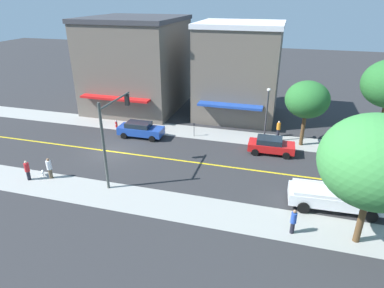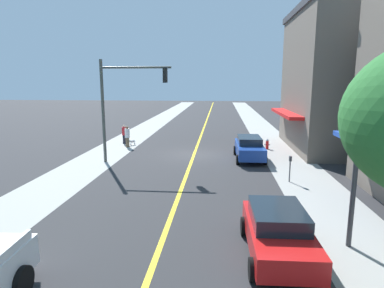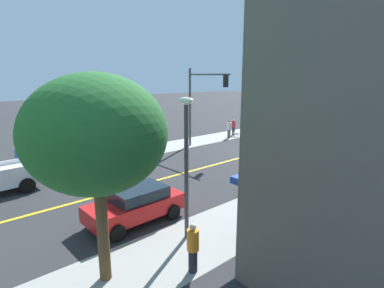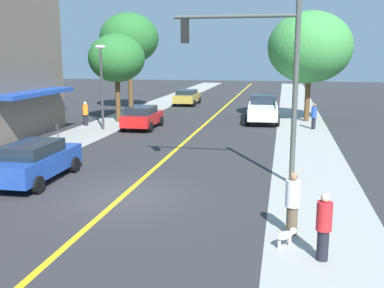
# 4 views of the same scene
# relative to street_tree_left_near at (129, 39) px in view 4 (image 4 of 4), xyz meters

# --- Properties ---
(ground_plane) EXTENTS (140.00, 140.00, 0.00)m
(ground_plane) POSITION_rel_street_tree_left_near_xyz_m (7.77, -23.73, -6.10)
(ground_plane) COLOR #2D2D30
(sidewalk_right) EXTENTS (3.29, 126.00, 0.01)m
(sidewalk_right) POSITION_rel_street_tree_left_near_xyz_m (14.38, -23.73, -6.10)
(sidewalk_right) COLOR #9E9E99
(sidewalk_right) RESTS_ON ground
(road_centerline_stripe) EXTENTS (0.20, 126.00, 0.00)m
(road_centerline_stripe) POSITION_rel_street_tree_left_near_xyz_m (7.77, -23.73, -6.10)
(road_centerline_stripe) COLOR yellow
(road_centerline_stripe) RESTS_ON ground
(street_tree_left_near) EXTENTS (5.01, 5.01, 8.26)m
(street_tree_left_near) POSITION_rel_street_tree_left_near_xyz_m (0.00, 0.00, 0.00)
(street_tree_left_near) COLOR brown
(street_tree_left_near) RESTS_ON ground
(street_tree_right_corner) EXTENTS (5.95, 5.95, 7.82)m
(street_tree_right_corner) POSITION_rel_street_tree_left_near_xyz_m (14.78, -3.92, -0.82)
(street_tree_right_corner) COLOR brown
(street_tree_right_corner) RESTS_ON ground
(street_tree_left_far) EXTENTS (3.99, 3.99, 6.24)m
(street_tree_left_far) POSITION_rel_street_tree_left_near_xyz_m (1.40, -6.87, -1.58)
(street_tree_left_far) COLOR brown
(street_tree_left_far) RESTS_ON ground
(parking_meter) EXTENTS (0.12, 0.18, 1.40)m
(parking_meter) POSITION_rel_street_tree_left_near_xyz_m (2.13, -17.40, -5.18)
(parking_meter) COLOR #4C4C51
(parking_meter) RESTS_ON ground
(traffic_light_mast) EXTENTS (4.62, 0.32, 6.69)m
(traffic_light_mast) POSITION_rel_street_tree_left_near_xyz_m (12.17, -20.92, -1.70)
(traffic_light_mast) COLOR #474C47
(traffic_light_mast) RESTS_ON ground
(street_lamp) EXTENTS (0.70, 0.36, 5.38)m
(street_lamp) POSITION_rel_street_tree_left_near_xyz_m (1.63, -10.37, -2.69)
(street_lamp) COLOR #38383D
(street_lamp) RESTS_ON ground
(red_sedan_left_curb) EXTENTS (2.09, 4.15, 1.48)m
(red_sedan_left_curb) POSITION_rel_street_tree_left_near_xyz_m (4.06, -9.60, -5.32)
(red_sedan_left_curb) COLOR red
(red_sedan_left_curb) RESTS_ON ground
(gold_sedan_left_curb) EXTENTS (2.16, 4.64, 1.45)m
(gold_sedan_left_curb) POSITION_rel_street_tree_left_near_xyz_m (3.97, 5.03, -5.32)
(gold_sedan_left_curb) COLOR #B29338
(gold_sedan_left_curb) RESTS_ON ground
(blue_sedan_left_curb) EXTENTS (2.02, 4.60, 1.55)m
(blue_sedan_left_curb) POSITION_rel_street_tree_left_near_xyz_m (3.85, -22.56, -5.28)
(blue_sedan_left_curb) COLOR #1E429E
(blue_sedan_left_curb) RESTS_ON ground
(white_pickup_truck) EXTENTS (2.51, 6.20, 1.84)m
(white_pickup_truck) POSITION_rel_street_tree_left_near_xyz_m (11.63, -4.67, -5.17)
(white_pickup_truck) COLOR silver
(white_pickup_truck) RESTS_ON ground
(pedestrian_red_shirt) EXTENTS (0.37, 0.37, 1.66)m
(pedestrian_red_shirt) POSITION_rel_street_tree_left_near_xyz_m (14.14, -27.51, -5.23)
(pedestrian_red_shirt) COLOR black
(pedestrian_red_shirt) RESTS_ON ground
(pedestrian_orange_shirt) EXTENTS (0.39, 0.39, 1.65)m
(pedestrian_orange_shirt) POSITION_rel_street_tree_left_near_xyz_m (-0.13, -9.12, -5.24)
(pedestrian_orange_shirt) COLOR black
(pedestrian_orange_shirt) RESTS_ON ground
(pedestrian_white_shirt) EXTENTS (0.40, 0.40, 1.75)m
(pedestrian_white_shirt) POSITION_rel_street_tree_left_near_xyz_m (13.44, -26.03, -5.19)
(pedestrian_white_shirt) COLOR brown
(pedestrian_white_shirt) RESTS_ON ground
(pedestrian_blue_shirt) EXTENTS (0.35, 0.35, 1.68)m
(pedestrian_blue_shirt) POSITION_rel_street_tree_left_near_xyz_m (15.07, -7.59, -5.22)
(pedestrian_blue_shirt) COLOR black
(pedestrian_blue_shirt) RESTS_ON ground
(small_dog) EXTENTS (0.56, 0.53, 0.47)m
(small_dog) POSITION_rel_street_tree_left_near_xyz_m (13.29, -26.91, -5.79)
(small_dog) COLOR silver
(small_dog) RESTS_ON ground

